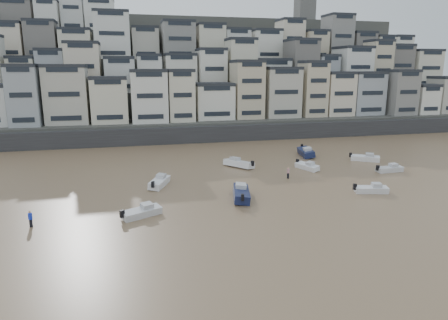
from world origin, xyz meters
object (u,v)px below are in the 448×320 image
object	(u,v)px
boat_j	(142,211)
boat_e	(307,166)
boat_f	(159,181)
boat_d	(390,168)
boat_g	(365,157)
person_blue	(30,219)
person_pink	(288,173)
boat_h	(239,162)
boat_c	(241,192)
boat_b	(371,188)
boat_i	(306,151)

from	to	relation	value
boat_j	boat_e	distance (m)	30.36
boat_f	boat_d	distance (m)	35.55
boat_e	boat_d	bearing A→B (deg)	50.32
boat_g	boat_d	size ratio (longest dim) A/B	1.11
boat_e	person_blue	size ratio (longest dim) A/B	2.70
boat_d	person_pink	distance (m)	16.89
boat_j	boat_d	world-z (taller)	boat_j
person_blue	boat_e	bearing A→B (deg)	21.93
boat_h	boat_g	distance (m)	22.60
boat_c	boat_f	xyz separation A→B (m)	(-9.45, 7.78, -0.12)
boat_c	person_blue	xyz separation A→B (m)	(-23.39, -3.74, 0.00)
boat_e	boat_f	bearing A→B (deg)	-100.87
boat_d	boat_j	bearing A→B (deg)	-167.33
boat_h	boat_e	xyz separation A→B (m)	(10.15, -4.17, -0.15)
boat_j	boat_d	distance (m)	39.78
person_blue	person_pink	distance (m)	34.38
boat_c	boat_h	bearing A→B (deg)	-1.35
boat_b	boat_h	size ratio (longest dim) A/B	0.79
boat_e	boat_i	world-z (taller)	boat_i
boat_j	boat_e	xyz separation A→B (m)	(26.46, 14.88, -0.02)
boat_f	boat_g	bearing A→B (deg)	-56.03
person_pink	boat_h	bearing A→B (deg)	121.71
boat_i	boat_d	xyz separation A→B (m)	(7.73, -13.82, -0.25)
boat_j	boat_c	size ratio (longest dim) A/B	0.76
boat_i	boat_f	distance (m)	30.72
person_pink	boat_e	bearing A→B (deg)	40.01
boat_f	person_blue	distance (m)	18.08
boat_g	person_blue	xyz separation A→B (m)	(-50.01, -18.31, 0.16)
boat_b	boat_d	xyz separation A→B (m)	(9.03, 8.81, 0.01)
boat_j	boat_c	distance (m)	12.76
boat_e	boat_c	size ratio (longest dim) A/B	0.74
boat_h	boat_f	xyz separation A→B (m)	(-13.49, -7.78, -0.04)
boat_j	person_blue	bearing A→B (deg)	155.11
boat_j	boat_h	size ratio (longest dim) A/B	0.83
boat_h	person_pink	xyz separation A→B (m)	(5.16, -8.36, 0.08)
boat_c	boat_f	size ratio (longest dim) A/B	1.16
boat_e	boat_f	size ratio (longest dim) A/B	0.85
boat_b	boat_f	xyz separation A→B (m)	(-26.51, 9.56, 0.12)
boat_j	boat_b	world-z (taller)	boat_j
boat_b	boat_c	xyz separation A→B (m)	(-17.06, 1.78, 0.24)
person_blue	boat_i	bearing A→B (deg)	30.50
boat_f	person_pink	world-z (taller)	person_pink
boat_d	person_blue	xyz separation A→B (m)	(-49.48, -10.77, 0.23)
boat_b	boat_h	xyz separation A→B (m)	(-13.02, 17.34, 0.16)
boat_h	boat_f	size ratio (longest dim) A/B	1.05
boat_c	person_blue	bearing A→B (deg)	112.31
boat_h	boat_e	size ratio (longest dim) A/B	1.23
boat_g	boat_h	bearing A→B (deg)	-150.90
boat_e	boat_g	xyz separation A→B (m)	(12.43, 3.18, 0.07)
boat_j	boat_f	bearing A→B (deg)	49.76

